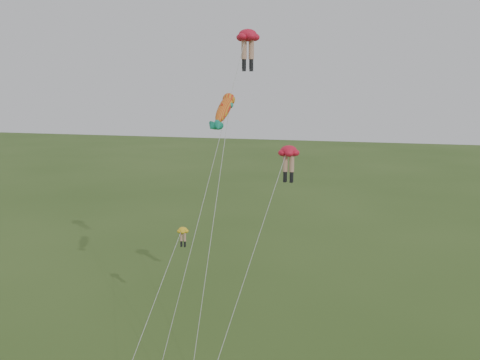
# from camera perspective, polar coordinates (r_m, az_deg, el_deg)

# --- Properties ---
(legs_kite_red_high) EXTENTS (4.66, 9.53, 21.60)m
(legs_kite_red_high) POSITION_cam_1_polar(r_m,az_deg,el_deg) (37.70, 0.73, 14.53)
(legs_kite_red_high) COLOR red
(legs_kite_red_high) RESTS_ON ground
(legs_kite_red_mid) EXTENTS (3.70, 10.86, 13.77)m
(legs_kite_red_mid) POSITION_cam_1_polar(r_m,az_deg,el_deg) (36.54, 5.11, 2.52)
(legs_kite_red_mid) COLOR red
(legs_kite_red_mid) RESTS_ON ground
(legs_kite_yellow) EXTENTS (0.92, 10.20, 7.68)m
(legs_kite_yellow) POSITION_cam_1_polar(r_m,az_deg,el_deg) (38.75, -6.45, -6.33)
(legs_kite_yellow) COLOR yellow
(legs_kite_yellow) RESTS_ON ground
(fish_kite) EXTENTS (1.20, 9.12, 17.54)m
(fish_kite) POSITION_cam_1_polar(r_m,az_deg,el_deg) (35.59, -1.70, 7.49)
(fish_kite) COLOR orange
(fish_kite) RESTS_ON ground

